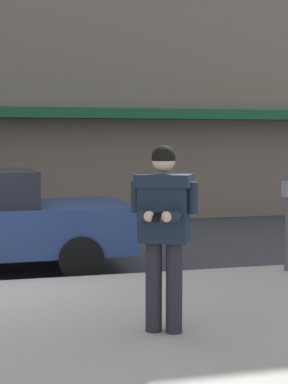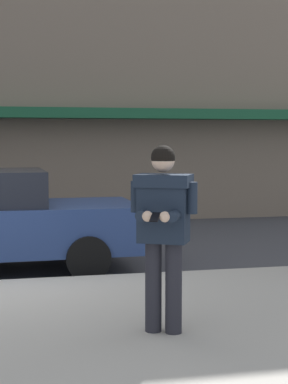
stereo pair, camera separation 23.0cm
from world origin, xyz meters
TOP-DOWN VIEW (x-y plane):
  - sidewalk at (1.00, -2.85)m, footprint 32.00×5.30m
  - curb_paint_line at (1.00, 0.05)m, footprint 28.00×0.12m
  - man_texting_on_phone at (1.78, -2.93)m, footprint 0.63×0.65m
  - parking_meter at (4.30, -0.60)m, footprint 0.12×0.18m

SIDE VIEW (x-z plane):
  - curb_paint_line at x=1.00m, z-range 0.00..0.01m
  - sidewalk at x=1.00m, z-range 0.00..0.14m
  - parking_meter at x=4.30m, z-range 0.33..1.60m
  - man_texting_on_phone at x=1.78m, z-range 0.35..2.15m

